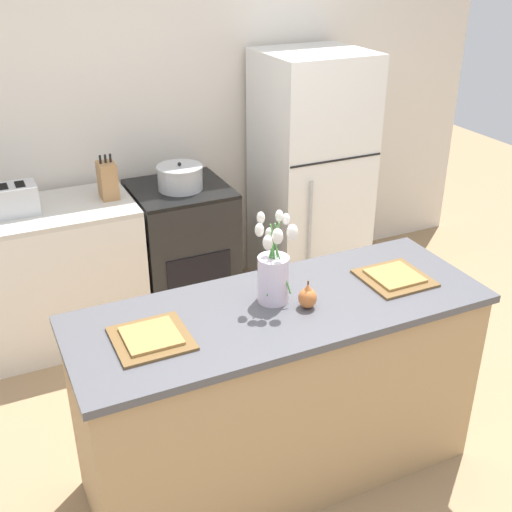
% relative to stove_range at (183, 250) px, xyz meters
% --- Properties ---
extents(ground_plane, '(10.00, 10.00, 0.00)m').
position_rel_stove_range_xyz_m(ground_plane, '(-0.10, -1.60, -0.44)').
color(ground_plane, '#997A56').
extents(back_wall, '(5.20, 0.08, 2.70)m').
position_rel_stove_range_xyz_m(back_wall, '(-0.10, 0.40, 0.91)').
color(back_wall, silver).
rests_on(back_wall, ground_plane).
extents(kitchen_island, '(1.80, 0.66, 0.92)m').
position_rel_stove_range_xyz_m(kitchen_island, '(-0.10, -1.60, 0.02)').
color(kitchen_island, tan).
rests_on(kitchen_island, ground_plane).
extents(stove_range, '(0.60, 0.61, 0.89)m').
position_rel_stove_range_xyz_m(stove_range, '(0.00, 0.00, 0.00)').
color(stove_range, black).
rests_on(stove_range, ground_plane).
extents(refrigerator, '(0.68, 0.67, 1.66)m').
position_rel_stove_range_xyz_m(refrigerator, '(0.95, 0.00, 0.38)').
color(refrigerator, white).
rests_on(refrigerator, ground_plane).
extents(flower_vase, '(0.15, 0.16, 0.41)m').
position_rel_stove_range_xyz_m(flower_vase, '(-0.11, -1.55, 0.62)').
color(flower_vase, silver).
rests_on(flower_vase, kitchen_island).
extents(pear_figurine, '(0.08, 0.08, 0.13)m').
position_rel_stove_range_xyz_m(pear_figurine, '(-0.01, -1.66, 0.52)').
color(pear_figurine, '#C66B33').
rests_on(pear_figurine, kitchen_island).
extents(plate_setting_left, '(0.29, 0.29, 0.02)m').
position_rel_stove_range_xyz_m(plate_setting_left, '(-0.67, -1.61, 0.48)').
color(plate_setting_left, brown).
rests_on(plate_setting_left, kitchen_island).
extents(plate_setting_right, '(0.29, 0.29, 0.02)m').
position_rel_stove_range_xyz_m(plate_setting_right, '(0.47, -1.61, 0.48)').
color(plate_setting_right, brown).
rests_on(plate_setting_right, kitchen_island).
extents(toaster, '(0.28, 0.18, 0.17)m').
position_rel_stove_range_xyz_m(toaster, '(-0.98, -0.01, 0.53)').
color(toaster, '#B7BABC').
rests_on(toaster, back_counter).
extents(cooking_pot, '(0.29, 0.29, 0.18)m').
position_rel_stove_range_xyz_m(cooking_pot, '(-0.00, -0.03, 0.52)').
color(cooking_pot, '#B2B5B7').
rests_on(cooking_pot, stove_range).
extents(knife_block, '(0.10, 0.14, 0.27)m').
position_rel_stove_range_xyz_m(knife_block, '(-0.44, 0.01, 0.56)').
color(knife_block, '#A37547').
rests_on(knife_block, back_counter).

